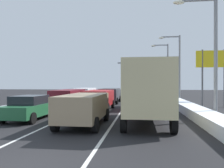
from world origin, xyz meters
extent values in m
plane|color=black|center=(0.00, 13.73, 0.00)|extent=(120.00, 120.00, 0.00)
cube|color=silver|center=(1.70, 17.16, 0.00)|extent=(0.14, 37.75, 0.01)
cube|color=silver|center=(-1.70, 17.16, 0.00)|extent=(0.14, 37.75, 0.01)
cube|color=silver|center=(7.00, 17.16, 0.31)|extent=(1.35, 37.75, 0.62)
cube|color=silver|center=(-7.00, 17.16, 0.23)|extent=(1.75, 37.75, 0.45)
cube|color=black|center=(3.59, 9.63, 1.56)|extent=(2.35, 2.20, 2.00)
cube|color=#D1C18C|center=(3.59, 6.03, 2.06)|extent=(2.35, 5.00, 2.60)
cylinder|color=black|center=(2.46, 9.93, 0.46)|extent=(0.28, 0.92, 0.92)
cylinder|color=black|center=(4.71, 9.93, 0.46)|extent=(0.28, 0.92, 0.92)
cylinder|color=black|center=(2.46, 4.53, 0.46)|extent=(0.28, 0.92, 0.92)
cylinder|color=black|center=(4.71, 4.53, 0.46)|extent=(0.28, 0.92, 0.92)
cube|color=slate|center=(3.42, 14.63, 1.04)|extent=(1.95, 4.90, 1.25)
cube|color=black|center=(3.42, 12.22, 1.32)|extent=(1.56, 0.06, 0.55)
cube|color=red|center=(2.64, 12.23, 0.94)|extent=(0.20, 0.08, 0.28)
cube|color=red|center=(4.20, 12.23, 0.94)|extent=(0.20, 0.08, 0.28)
cylinder|color=black|center=(2.46, 16.33, 0.37)|extent=(0.25, 0.74, 0.74)
cylinder|color=black|center=(4.37, 16.33, 0.37)|extent=(0.25, 0.74, 0.74)
cylinder|color=black|center=(2.46, 12.93, 0.37)|extent=(0.25, 0.74, 0.74)
cylinder|color=black|center=(4.37, 12.93, 0.37)|extent=(0.25, 0.74, 0.74)
cube|color=#B7BABF|center=(3.57, 20.38, 0.63)|extent=(1.82, 4.50, 0.70)
cube|color=black|center=(3.57, 20.23, 1.23)|extent=(1.64, 2.20, 0.55)
cube|color=red|center=(2.88, 18.18, 0.75)|extent=(0.24, 0.08, 0.14)
cube|color=red|center=(4.26, 18.18, 0.75)|extent=(0.24, 0.08, 0.14)
cylinder|color=black|center=(2.68, 21.93, 0.33)|extent=(0.22, 0.66, 0.66)
cylinder|color=black|center=(4.46, 21.93, 0.33)|extent=(0.22, 0.66, 0.66)
cylinder|color=black|center=(2.68, 18.83, 0.33)|extent=(0.22, 0.66, 0.66)
cylinder|color=black|center=(4.46, 18.83, 0.33)|extent=(0.22, 0.66, 0.66)
cube|color=#937F60|center=(0.23, 5.97, 1.04)|extent=(1.95, 4.90, 1.25)
cube|color=black|center=(0.23, 3.56, 1.32)|extent=(1.56, 0.06, 0.55)
cube|color=red|center=(-0.55, 3.57, 0.94)|extent=(0.20, 0.08, 0.28)
cube|color=red|center=(1.01, 3.57, 0.94)|extent=(0.20, 0.08, 0.28)
cylinder|color=black|center=(-0.73, 7.67, 0.37)|extent=(0.25, 0.74, 0.74)
cylinder|color=black|center=(1.18, 7.67, 0.37)|extent=(0.25, 0.74, 0.74)
cylinder|color=black|center=(-0.73, 4.27, 0.37)|extent=(0.25, 0.74, 0.74)
cylinder|color=black|center=(1.18, 4.27, 0.37)|extent=(0.25, 0.74, 0.74)
cube|color=maroon|center=(-0.22, 12.77, 1.04)|extent=(1.95, 4.90, 1.25)
cube|color=black|center=(-0.22, 10.36, 1.32)|extent=(1.56, 0.06, 0.55)
cube|color=red|center=(-1.00, 10.37, 0.94)|extent=(0.20, 0.08, 0.28)
cube|color=red|center=(0.56, 10.37, 0.94)|extent=(0.20, 0.08, 0.28)
cylinder|color=black|center=(-1.17, 14.47, 0.37)|extent=(0.25, 0.74, 0.74)
cylinder|color=black|center=(0.74, 14.47, 0.37)|extent=(0.25, 0.74, 0.74)
cylinder|color=black|center=(-1.17, 11.07, 0.37)|extent=(0.25, 0.74, 0.74)
cylinder|color=black|center=(0.74, 11.07, 0.37)|extent=(0.25, 0.74, 0.74)
cube|color=#38383D|center=(-0.24, 19.82, 1.04)|extent=(1.95, 4.90, 1.25)
cube|color=black|center=(-0.24, 17.41, 1.32)|extent=(1.56, 0.06, 0.55)
cube|color=red|center=(-1.02, 17.42, 0.94)|extent=(0.20, 0.08, 0.28)
cube|color=red|center=(0.54, 17.42, 0.94)|extent=(0.20, 0.08, 0.28)
cylinder|color=black|center=(-1.20, 21.52, 0.37)|extent=(0.25, 0.74, 0.74)
cylinder|color=black|center=(0.71, 21.52, 0.37)|extent=(0.25, 0.74, 0.74)
cylinder|color=black|center=(-1.20, 18.12, 0.37)|extent=(0.25, 0.74, 0.74)
cylinder|color=black|center=(0.71, 18.12, 0.37)|extent=(0.25, 0.74, 0.74)
cube|color=#1E5633|center=(-3.61, 7.51, 0.63)|extent=(1.82, 4.50, 0.70)
cube|color=black|center=(-3.61, 7.36, 1.23)|extent=(1.64, 2.20, 0.55)
cube|color=red|center=(-2.92, 5.31, 0.75)|extent=(0.24, 0.08, 0.14)
cylinder|color=black|center=(-4.50, 9.06, 0.33)|extent=(0.22, 0.66, 0.66)
cylinder|color=black|center=(-2.72, 9.06, 0.33)|extent=(0.22, 0.66, 0.66)
cylinder|color=black|center=(-4.50, 5.96, 0.33)|extent=(0.22, 0.66, 0.66)
cylinder|color=black|center=(-2.72, 5.96, 0.33)|extent=(0.22, 0.66, 0.66)
cube|color=maroon|center=(-3.36, 14.10, 1.04)|extent=(1.95, 4.90, 1.25)
cube|color=black|center=(-3.36, 11.69, 1.32)|extent=(1.56, 0.06, 0.55)
cube|color=red|center=(-4.14, 11.70, 0.94)|extent=(0.20, 0.08, 0.28)
cube|color=red|center=(-2.58, 11.70, 0.94)|extent=(0.20, 0.08, 0.28)
cylinder|color=black|center=(-4.32, 15.80, 0.37)|extent=(0.25, 0.74, 0.74)
cylinder|color=black|center=(-2.41, 15.80, 0.37)|extent=(0.25, 0.74, 0.74)
cylinder|color=black|center=(-4.32, 12.40, 0.37)|extent=(0.25, 0.74, 0.74)
cylinder|color=black|center=(-2.41, 12.40, 0.37)|extent=(0.25, 0.74, 0.74)
cube|color=silver|center=(-3.62, 21.22, 1.04)|extent=(1.95, 4.90, 1.25)
cube|color=black|center=(-3.62, 18.81, 1.32)|extent=(1.56, 0.06, 0.55)
cube|color=red|center=(-4.40, 18.82, 0.94)|extent=(0.20, 0.08, 0.28)
cube|color=red|center=(-2.84, 18.82, 0.94)|extent=(0.20, 0.08, 0.28)
cylinder|color=black|center=(-4.57, 22.92, 0.37)|extent=(0.25, 0.74, 0.74)
cylinder|color=black|center=(-2.66, 22.92, 0.37)|extent=(0.25, 0.74, 0.74)
cylinder|color=black|center=(-4.57, 19.52, 0.37)|extent=(0.25, 0.74, 0.74)
cylinder|color=black|center=(-2.66, 19.52, 0.37)|extent=(0.25, 0.74, 0.74)
cylinder|color=slate|center=(6.60, 34.32, 3.10)|extent=(0.28, 0.28, 6.20)
cube|color=slate|center=(2.90, 34.32, 5.95)|extent=(7.40, 0.20, 0.20)
cube|color=black|center=(3.40, 34.32, 5.38)|extent=(0.34, 0.34, 0.95)
sphere|color=#4C0A0A|center=(3.40, 34.14, 5.66)|extent=(0.22, 0.22, 0.22)
sphere|color=#F2AD14|center=(3.40, 34.14, 5.38)|extent=(0.22, 0.22, 0.22)
sphere|color=#0C3819|center=(3.40, 34.14, 5.09)|extent=(0.22, 0.22, 0.22)
cube|color=black|center=(0.00, 34.32, 5.38)|extent=(0.34, 0.34, 0.95)
sphere|color=#4C0A0A|center=(0.00, 34.14, 5.66)|extent=(0.22, 0.22, 0.22)
sphere|color=#F2AD14|center=(0.00, 34.14, 5.38)|extent=(0.22, 0.22, 0.22)
sphere|color=#0C3819|center=(0.00, 34.14, 5.09)|extent=(0.22, 0.22, 0.22)
cylinder|color=gray|center=(7.81, 8.58, 3.78)|extent=(0.22, 0.22, 7.57)
cube|color=gray|center=(6.71, 8.58, 7.42)|extent=(2.20, 0.14, 0.14)
ellipsoid|color=#EAE5C6|center=(5.61, 8.58, 7.32)|extent=(0.70, 0.36, 0.24)
cylinder|color=gray|center=(8.01, 22.31, 4.07)|extent=(0.22, 0.22, 8.14)
cube|color=gray|center=(6.91, 22.31, 7.99)|extent=(2.20, 0.14, 0.14)
ellipsoid|color=#EAE5C6|center=(5.81, 22.31, 7.89)|extent=(0.70, 0.36, 0.24)
cylinder|color=gray|center=(7.43, 29.17, 4.15)|extent=(0.22, 0.22, 8.29)
cube|color=gray|center=(6.33, 29.17, 8.14)|extent=(2.20, 0.14, 0.14)
ellipsoid|color=#EAE5C6|center=(5.23, 29.17, 8.04)|extent=(0.70, 0.36, 0.24)
cylinder|color=#59595B|center=(9.14, 16.51, 2.75)|extent=(0.16, 0.16, 5.50)
cylinder|color=#59595B|center=(11.14, 16.51, 2.75)|extent=(0.16, 0.16, 5.50)
cube|color=yellow|center=(10.14, 16.51, 4.60)|extent=(3.20, 0.12, 1.60)
camera|label=1|loc=(3.21, -5.72, 2.27)|focal=35.72mm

